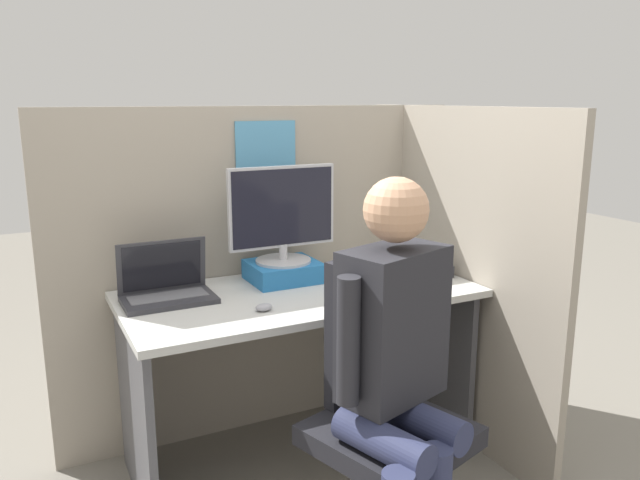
% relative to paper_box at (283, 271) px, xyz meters
% --- Properties ---
extents(cubicle_panel_back, '(1.94, 0.05, 1.50)m').
position_rel_paper_box_xyz_m(cubicle_panel_back, '(0.00, 0.20, -0.04)').
color(cubicle_panel_back, gray).
rests_on(cubicle_panel_back, ground).
extents(cubicle_panel_right, '(0.04, 1.33, 1.50)m').
position_rel_paper_box_xyz_m(cubicle_panel_right, '(0.75, -0.24, -0.05)').
color(cubicle_panel_right, gray).
rests_on(cubicle_panel_right, ground).
extents(desk, '(1.44, 0.69, 0.75)m').
position_rel_paper_box_xyz_m(desk, '(0.00, -0.17, -0.23)').
color(desk, '#B7B7B2').
rests_on(desk, ground).
extents(paper_box, '(0.29, 0.26, 0.08)m').
position_rel_paper_box_xyz_m(paper_box, '(0.00, 0.00, 0.00)').
color(paper_box, '#236BAD').
rests_on(paper_box, desk).
extents(monitor, '(0.48, 0.24, 0.42)m').
position_rel_paper_box_xyz_m(monitor, '(-0.00, 0.00, 0.25)').
color(monitor, '#B2B2B7').
rests_on(monitor, paper_box).
extents(laptop, '(0.35, 0.22, 0.23)m').
position_rel_paper_box_xyz_m(laptop, '(-0.51, -0.05, 0.00)').
color(laptop, '#2D2D33').
rests_on(laptop, desk).
extents(mouse, '(0.07, 0.05, 0.03)m').
position_rel_paper_box_xyz_m(mouse, '(-0.22, -0.33, -0.03)').
color(mouse, gray).
rests_on(mouse, desk).
extents(stapler, '(0.04, 0.14, 0.05)m').
position_rel_paper_box_xyz_m(stapler, '(0.67, -0.23, -0.02)').
color(stapler, '#2D2D33').
rests_on(stapler, desk).
extents(carrot_toy, '(0.05, 0.12, 0.05)m').
position_rel_paper_box_xyz_m(carrot_toy, '(0.18, -0.36, -0.02)').
color(carrot_toy, orange).
rests_on(carrot_toy, desk).
extents(office_chair, '(0.58, 0.62, 1.00)m').
position_rel_paper_box_xyz_m(office_chair, '(0.05, -0.74, -0.28)').
color(office_chair, black).
rests_on(office_chair, ground).
extents(person, '(0.46, 0.50, 1.30)m').
position_rel_paper_box_xyz_m(person, '(0.00, -0.89, -0.04)').
color(person, '#282D4C').
rests_on(person, ground).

